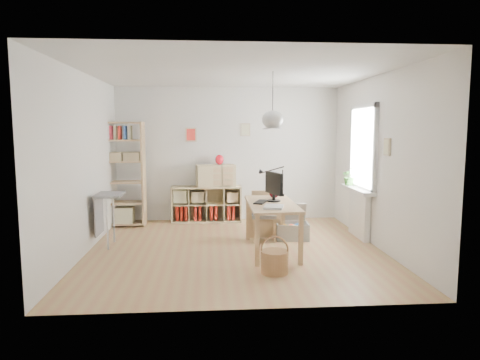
{
  "coord_description": "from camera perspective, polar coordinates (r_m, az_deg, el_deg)",
  "views": [
    {
      "loc": [
        -0.4,
        -6.48,
        1.86
      ],
      "look_at": [
        0.1,
        0.3,
        1.05
      ],
      "focal_mm": 32.0,
      "sensor_mm": 36.0,
      "label": 1
    }
  ],
  "objects": [
    {
      "name": "chair",
      "position": [
        7.24,
        3.16,
        -4.31
      ],
      "size": [
        0.43,
        0.43,
        0.82
      ],
      "rotation": [
        0.0,
        0.0,
        -0.08
      ],
      "color": "gray",
      "rests_on": "ground"
    },
    {
      "name": "wicker_basket",
      "position": [
        5.66,
        4.63,
        -10.71
      ],
      "size": [
        0.36,
        0.36,
        0.5
      ],
      "rotation": [
        0.0,
        0.0,
        -0.2
      ],
      "color": "#A27449",
      "rests_on": "ground"
    },
    {
      "name": "keyboard",
      "position": [
        6.51,
        2.78,
        -2.94
      ],
      "size": [
        0.27,
        0.4,
        0.02
      ],
      "primitive_type": "cube",
      "rotation": [
        0.0,
        0.0,
        -0.38
      ],
      "color": "black",
      "rests_on": "desk"
    },
    {
      "name": "cube_shelf",
      "position": [
        8.7,
        -4.64,
        -3.57
      ],
      "size": [
        1.4,
        0.38,
        0.72
      ],
      "color": "#C8B783",
      "rests_on": "ground"
    },
    {
      "name": "yarn_ball",
      "position": [
        6.95,
        4.59,
        -1.72
      ],
      "size": [
        0.17,
        0.17,
        0.17
      ],
      "primitive_type": "sphere",
      "color": "#450910",
      "rests_on": "desk"
    },
    {
      "name": "ground",
      "position": [
        6.75,
        -0.67,
        -9.19
      ],
      "size": [
        4.5,
        4.5,
        0.0
      ],
      "primitive_type": "plane",
      "color": "tan",
      "rests_on": "ground"
    },
    {
      "name": "red_vase",
      "position": [
        8.54,
        -2.76,
        2.73
      ],
      "size": [
        0.17,
        0.17,
        0.2
      ],
      "primitive_type": "ellipsoid",
      "color": "maroon",
      "rests_on": "drawer_chest"
    },
    {
      "name": "potted_plant",
      "position": [
        7.89,
        14.44,
        0.48
      ],
      "size": [
        0.29,
        0.26,
        0.32
      ],
      "primitive_type": "imported",
      "rotation": [
        0.0,
        0.0,
        -0.01
      ],
      "color": "#326827",
      "rests_on": "windowsill"
    },
    {
      "name": "task_lamp",
      "position": [
        7.02,
        4.03,
        0.33
      ],
      "size": [
        0.44,
        0.16,
        0.47
      ],
      "color": "black",
      "rests_on": "desk"
    },
    {
      "name": "desk",
      "position": [
        6.51,
        4.25,
        -3.87
      ],
      "size": [
        0.7,
        1.5,
        0.75
      ],
      "color": "tan",
      "rests_on": "ground"
    },
    {
      "name": "radiator",
      "position": [
        7.68,
        15.63,
        -4.42
      ],
      "size": [
        0.1,
        0.8,
        0.8
      ],
      "primitive_type": "cube",
      "color": "white",
      "rests_on": "ground"
    },
    {
      "name": "tall_bookshelf",
      "position": [
        8.47,
        -15.34,
        1.32
      ],
      "size": [
        0.8,
        0.38,
        2.0
      ],
      "color": "tan",
      "rests_on": "ground"
    },
    {
      "name": "window_unit",
      "position": [
        7.56,
        16.16,
        4.18
      ],
      "size": [
        0.07,
        1.16,
        1.46
      ],
      "color": "white",
      "rests_on": "ground"
    },
    {
      "name": "storage_chest",
      "position": [
        7.4,
        6.99,
        -6.31
      ],
      "size": [
        0.59,
        0.66,
        0.58
      ],
      "rotation": [
        0.0,
        0.0,
        -0.09
      ],
      "color": "beige",
      "rests_on": "ground"
    },
    {
      "name": "room_shell",
      "position": [
        6.4,
        4.36,
        8.04
      ],
      "size": [
        4.5,
        4.5,
        4.5
      ],
      "color": "white",
      "rests_on": "ground"
    },
    {
      "name": "paper_tray",
      "position": [
        6.08,
        4.51,
        -3.59
      ],
      "size": [
        0.33,
        0.38,
        0.03
      ],
      "primitive_type": "cube",
      "rotation": [
        0.0,
        0.0,
        -0.26
      ],
      "color": "white",
      "rests_on": "desk"
    },
    {
      "name": "windowsill",
      "position": [
        7.59,
        15.37,
        -1.25
      ],
      "size": [
        0.22,
        1.2,
        0.06
      ],
      "primitive_type": "cube",
      "color": "white",
      "rests_on": "radiator"
    },
    {
      "name": "monitor",
      "position": [
        6.6,
        4.55,
        -0.67
      ],
      "size": [
        0.21,
        0.51,
        0.45
      ],
      "rotation": [
        0.0,
        0.0,
        0.31
      ],
      "color": "black",
      "rests_on": "desk"
    },
    {
      "name": "drawer_chest",
      "position": [
        8.57,
        -3.26,
        0.6
      ],
      "size": [
        0.8,
        0.46,
        0.43
      ],
      "primitive_type": "cube",
      "rotation": [
        0.0,
        0.0,
        0.15
      ],
      "color": "#C8B783",
      "rests_on": "cube_shelf"
    },
    {
      "name": "side_table",
      "position": [
        7.12,
        -17.48,
        -3.15
      ],
      "size": [
        0.4,
        0.55,
        0.85
      ],
      "color": "gray",
      "rests_on": "ground"
    }
  ]
}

